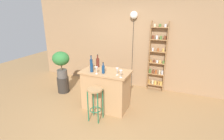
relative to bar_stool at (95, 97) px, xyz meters
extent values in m
plane|color=#A37A4C|center=(0.00, 0.26, -0.54)|extent=(12.00, 12.00, 0.00)
cube|color=#997551|center=(0.00, 2.21, 0.86)|extent=(6.40, 0.10, 2.80)
cube|color=tan|center=(0.00, 0.56, -0.09)|extent=(1.04, 0.61, 0.91)
cube|color=tan|center=(0.00, 0.56, 0.39)|extent=(1.13, 0.67, 0.04)
cylinder|color=#196642|center=(-0.12, -0.12, -0.19)|extent=(0.02, 0.02, 0.70)
cylinder|color=#196642|center=(0.12, -0.12, -0.19)|extent=(0.02, 0.02, 0.70)
cylinder|color=#196642|center=(-0.12, 0.12, -0.19)|extent=(0.02, 0.02, 0.70)
cylinder|color=#196642|center=(0.12, 0.12, -0.19)|extent=(0.02, 0.02, 0.70)
torus|color=#196642|center=(0.00, 0.00, -0.31)|extent=(0.25, 0.25, 0.02)
cylinder|color=#A87F51|center=(0.00, 0.00, 0.18)|extent=(0.33, 0.33, 0.03)
cube|color=#9E7042|center=(0.70, 2.07, 0.47)|extent=(0.02, 0.14, 2.03)
cube|color=#9E7042|center=(1.16, 2.07, 0.47)|extent=(0.02, 0.14, 2.03)
cube|color=#9E7042|center=(0.93, 2.07, -0.37)|extent=(0.44, 0.14, 0.02)
cylinder|color=#AD7A38|center=(0.74, 2.07, -0.31)|extent=(0.07, 0.07, 0.11)
cylinder|color=beige|center=(0.85, 2.07, -0.31)|extent=(0.07, 0.07, 0.11)
cylinder|color=gold|center=(0.93, 2.06, -0.31)|extent=(0.07, 0.07, 0.11)
cylinder|color=#AD7A38|center=(1.03, 2.08, -0.31)|extent=(0.07, 0.07, 0.11)
cylinder|color=gold|center=(1.10, 2.07, -0.31)|extent=(0.07, 0.07, 0.11)
cube|color=#9E7042|center=(0.93, 2.07, -0.04)|extent=(0.44, 0.14, 0.02)
cylinder|color=#4C7033|center=(0.75, 2.08, 0.03)|extent=(0.06, 0.06, 0.12)
cylinder|color=brown|center=(0.85, 2.06, 0.03)|extent=(0.06, 0.06, 0.12)
cylinder|color=#994C23|center=(0.93, 2.07, 0.03)|extent=(0.06, 0.06, 0.12)
cylinder|color=beige|center=(1.03, 2.08, 0.03)|extent=(0.06, 0.06, 0.12)
cylinder|color=silver|center=(1.10, 2.07, 0.03)|extent=(0.06, 0.06, 0.12)
cube|color=#9E7042|center=(0.93, 2.07, 0.30)|extent=(0.44, 0.14, 0.02)
cylinder|color=#AD7A38|center=(0.75, 2.07, 0.35)|extent=(0.06, 0.06, 0.07)
cylinder|color=brown|center=(0.85, 2.08, 0.35)|extent=(0.06, 0.06, 0.07)
cylinder|color=silver|center=(0.94, 2.06, 0.35)|extent=(0.06, 0.06, 0.07)
cylinder|color=gold|center=(1.01, 2.07, 0.35)|extent=(0.06, 0.06, 0.07)
cylinder|color=#4C7033|center=(1.11, 2.07, 0.35)|extent=(0.06, 0.06, 0.07)
cube|color=#9E7042|center=(0.93, 2.07, 0.64)|extent=(0.44, 0.14, 0.02)
cylinder|color=silver|center=(0.78, 2.06, 0.69)|extent=(0.05, 0.05, 0.09)
cylinder|color=#994C23|center=(0.93, 2.08, 0.69)|extent=(0.05, 0.05, 0.09)
cylinder|color=gold|center=(1.07, 2.08, 0.69)|extent=(0.05, 0.05, 0.09)
cube|color=#9E7042|center=(0.93, 2.07, 0.98)|extent=(0.44, 0.14, 0.02)
cylinder|color=brown|center=(0.77, 2.06, 1.04)|extent=(0.07, 0.07, 0.10)
cylinder|color=silver|center=(0.87, 2.06, 1.04)|extent=(0.07, 0.07, 0.10)
cylinder|color=#4C7033|center=(0.98, 2.06, 1.04)|extent=(0.07, 0.07, 0.10)
cylinder|color=brown|center=(1.09, 2.08, 1.04)|extent=(0.07, 0.07, 0.10)
cube|color=#9E7042|center=(0.93, 2.07, 1.31)|extent=(0.44, 0.14, 0.02)
cylinder|color=beige|center=(0.79, 2.06, 1.36)|extent=(0.06, 0.06, 0.08)
cylinder|color=#4C7033|center=(0.93, 2.07, 1.36)|extent=(0.06, 0.06, 0.08)
cylinder|color=silver|center=(1.07, 2.06, 1.36)|extent=(0.06, 0.06, 0.08)
cylinder|color=#2D2823|center=(-1.53, 0.87, -0.31)|extent=(0.33, 0.33, 0.46)
cylinder|color=#514C47|center=(-1.53, 0.87, 0.03)|extent=(0.29, 0.29, 0.23)
cylinder|color=brown|center=(-1.53, 0.87, 0.22)|extent=(0.03, 0.03, 0.16)
ellipsoid|color=#2D7033|center=(-1.53, 0.87, 0.48)|extent=(0.49, 0.44, 0.39)
cylinder|color=navy|center=(0.00, 0.40, 0.50)|extent=(0.07, 0.07, 0.18)
cylinder|color=navy|center=(0.00, 0.40, 0.62)|extent=(0.03, 0.03, 0.07)
cylinder|color=black|center=(0.00, 0.40, 0.66)|extent=(0.03, 0.03, 0.01)
cylinder|color=#5B2319|center=(-0.33, 0.78, 0.52)|extent=(0.08, 0.08, 0.22)
cylinder|color=#5B2319|center=(-0.33, 0.78, 0.67)|extent=(0.03, 0.03, 0.08)
cylinder|color=black|center=(-0.33, 0.78, 0.72)|extent=(0.03, 0.03, 0.01)
cylinder|color=navy|center=(-0.41, 0.61, 0.52)|extent=(0.07, 0.07, 0.23)
cylinder|color=navy|center=(-0.41, 0.61, 0.68)|extent=(0.03, 0.03, 0.09)
cylinder|color=black|center=(-0.41, 0.61, 0.73)|extent=(0.03, 0.03, 0.01)
cylinder|color=navy|center=(-0.28, 0.38, 0.51)|extent=(0.07, 0.07, 0.20)
cylinder|color=navy|center=(-0.28, 0.38, 0.65)|extent=(0.03, 0.03, 0.08)
cylinder|color=black|center=(-0.28, 0.38, 0.69)|extent=(0.03, 0.03, 0.01)
cylinder|color=silver|center=(0.46, 0.30, 0.41)|extent=(0.06, 0.06, 0.00)
cylinder|color=silver|center=(0.46, 0.30, 0.45)|extent=(0.01, 0.01, 0.07)
cone|color=silver|center=(0.46, 0.30, 0.53)|extent=(0.07, 0.07, 0.08)
cylinder|color=silver|center=(0.33, 0.42, 0.41)|extent=(0.06, 0.06, 0.00)
cylinder|color=silver|center=(0.33, 0.42, 0.45)|extent=(0.01, 0.01, 0.07)
cone|color=silver|center=(0.33, 0.42, 0.53)|extent=(0.07, 0.07, 0.08)
cylinder|color=silver|center=(-0.12, 0.31, 0.41)|extent=(0.06, 0.06, 0.00)
cylinder|color=silver|center=(-0.12, 0.31, 0.45)|extent=(0.01, 0.01, 0.07)
cone|color=silver|center=(-0.12, 0.31, 0.53)|extent=(0.07, 0.07, 0.08)
cylinder|color=black|center=(0.18, 2.10, 0.54)|extent=(0.01, 0.01, 2.16)
sphere|color=white|center=(0.18, 2.10, 1.62)|extent=(0.22, 0.22, 0.22)
camera|label=1|loc=(1.65, -2.98, 1.76)|focal=28.47mm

